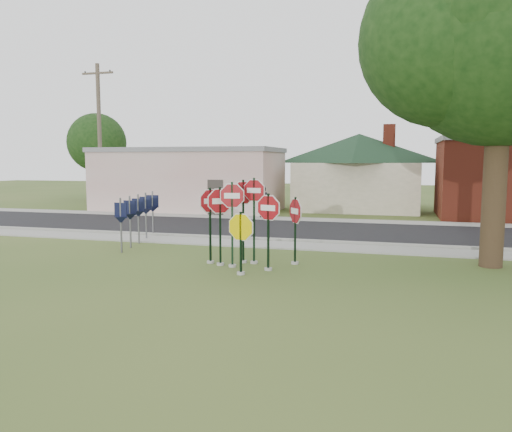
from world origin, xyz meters
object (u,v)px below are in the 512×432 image
(stop_sign_yellow, at_px, (241,236))
(stop_sign_left, at_px, (220,214))
(pedestrian, at_px, (263,202))
(stop_sign_center, at_px, (232,212))
(oak_tree, at_px, (503,29))
(utility_pole_near, at_px, (100,135))

(stop_sign_yellow, distance_m, stop_sign_left, 1.57)
(stop_sign_left, xyz_separation_m, pedestrian, (-2.07, 13.10, -0.66))
(stop_sign_center, height_order, stop_sign_left, stop_sign_center)
(stop_sign_center, xyz_separation_m, stop_sign_yellow, (0.58, -0.94, -0.61))
(oak_tree, relative_size, utility_pole_near, 1.14)
(stop_sign_yellow, bearing_deg, utility_pole_near, 133.71)
(stop_sign_center, bearing_deg, stop_sign_left, 163.31)
(stop_sign_yellow, xyz_separation_m, utility_pole_near, (-14.24, 14.90, 3.82))
(oak_tree, bearing_deg, stop_sign_left, -165.64)
(stop_sign_center, height_order, utility_pole_near, utility_pole_near)
(stop_sign_yellow, relative_size, utility_pole_near, 0.21)
(stop_sign_left, bearing_deg, utility_pole_near, 133.72)
(stop_sign_left, relative_size, pedestrian, 1.43)
(utility_pole_near, bearing_deg, stop_sign_left, -46.28)
(utility_pole_near, relative_size, pedestrian, 5.17)
(stop_sign_left, xyz_separation_m, oak_tree, (8.28, 2.12, 5.62))
(stop_sign_yellow, xyz_separation_m, oak_tree, (7.26, 3.20, 6.12))
(stop_sign_yellow, height_order, utility_pole_near, utility_pole_near)
(utility_pole_near, xyz_separation_m, pedestrian, (11.14, -0.72, -3.99))
(stop_sign_yellow, distance_m, pedestrian, 14.51)
(stop_sign_center, distance_m, utility_pole_near, 19.79)
(oak_tree, distance_m, pedestrian, 16.35)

